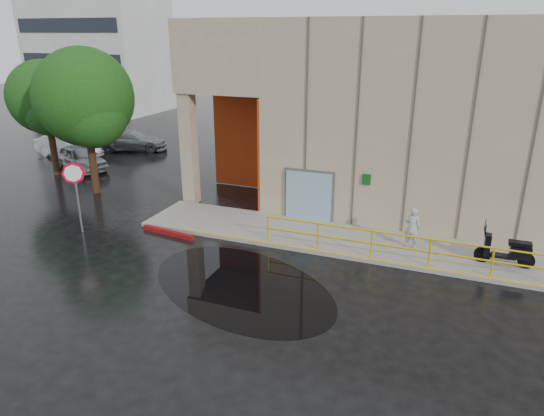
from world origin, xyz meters
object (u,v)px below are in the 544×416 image
at_px(tree_near, 86,101).
at_px(tree_far, 46,100).
at_px(stop_sign, 75,182).
at_px(car_c, 131,140).
at_px(car_a, 80,158).
at_px(person, 412,228).
at_px(car_b, 68,146).
at_px(red_curb, 168,232).
at_px(scooter, 507,242).

distance_m(tree_near, tree_far, 4.65).
relative_size(stop_sign, car_c, 0.61).
xyz_separation_m(tree_near, tree_far, (-4.26, 1.81, -0.38)).
bearing_deg(car_a, stop_sign, -115.93).
bearing_deg(person, car_a, -9.45).
distance_m(car_b, tree_far, 5.33).
relative_size(car_b, car_c, 0.97).
xyz_separation_m(car_a, tree_far, (-0.41, -1.37, 3.37)).
bearing_deg(car_a, car_b, 75.36).
distance_m(person, car_b, 22.65).
bearing_deg(tree_near, tree_far, 156.96).
height_order(person, tree_far, tree_far).
distance_m(car_c, tree_near, 9.91).
xyz_separation_m(red_curb, tree_near, (-6.07, 3.20, 4.37)).
xyz_separation_m(scooter, tree_far, (-22.40, 3.46, 3.09)).
height_order(stop_sign, car_a, stop_sign).
relative_size(scooter, tree_far, 0.30).
xyz_separation_m(scooter, red_curb, (-12.07, -1.55, -0.89)).
height_order(stop_sign, car_b, stop_sign).
bearing_deg(car_c, red_curb, -161.17).
bearing_deg(red_curb, tree_far, 154.13).
xyz_separation_m(person, red_curb, (-8.99, -1.87, -0.83)).
bearing_deg(tree_near, stop_sign, -57.19).
bearing_deg(person, tree_near, -1.08).
relative_size(stop_sign, car_a, 0.69).
distance_m(stop_sign, car_c, 14.17).
bearing_deg(red_curb, stop_sign, -163.96).
bearing_deg(car_c, tree_far, 155.41).
xyz_separation_m(red_curb, tree_far, (-10.33, 5.01, 3.98)).
bearing_deg(car_c, scooter, -136.71).
bearing_deg(car_a, red_curb, -100.32).
xyz_separation_m(stop_sign, red_curb, (3.38, 0.97, -1.96)).
relative_size(scooter, car_b, 0.42).
height_order(stop_sign, tree_near, tree_near).
xyz_separation_m(car_c, tree_far, (-0.21, -6.41, 3.40)).
height_order(person, tree_near, tree_near).
bearing_deg(car_b, stop_sign, -127.92).
distance_m(stop_sign, car_a, 9.93).
bearing_deg(tree_far, tree_near, -23.04).
height_order(stop_sign, car_c, stop_sign).
bearing_deg(tree_near, scooter, -5.20).
bearing_deg(red_curb, car_c, 131.57).
xyz_separation_m(person, car_c, (-19.12, 9.55, -0.24)).
bearing_deg(car_c, tree_near, -176.48).
xyz_separation_m(scooter, tree_near, (-18.14, 1.65, 3.48)).
xyz_separation_m(red_curb, car_c, (-10.13, 11.42, 0.58)).
relative_size(car_c, tree_near, 0.67).
bearing_deg(tree_near, car_c, 116.25).
height_order(scooter, red_curb, scooter).
bearing_deg(scooter, tree_far, 170.86).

